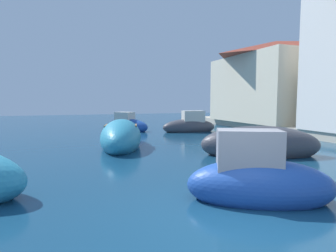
{
  "coord_description": "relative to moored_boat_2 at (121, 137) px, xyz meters",
  "views": [
    {
      "loc": [
        -2.6,
        -3.81,
        2.13
      ],
      "look_at": [
        2.93,
        11.21,
        0.67
      ],
      "focal_mm": 30.11,
      "sensor_mm": 36.0,
      "label": 1
    }
  ],
  "objects": [
    {
      "name": "moored_boat_8",
      "position": [
        1.69,
        6.63,
        -0.06
      ],
      "size": [
        3.05,
        3.31,
        1.56
      ],
      "rotation": [
        0.0,
        0.0,
        5.41
      ],
      "color": "#1E479E",
      "rests_on": "ground"
    },
    {
      "name": "moored_boat_10",
      "position": [
        1.39,
        -8.0,
        -0.02
      ],
      "size": [
        3.33,
        2.54,
        1.78
      ],
      "rotation": [
        0.0,
        0.0,
        5.82
      ],
      "color": "#1E479E",
      "rests_on": "ground"
    },
    {
      "name": "moored_boat_2",
      "position": [
        0.0,
        0.0,
        0.0
      ],
      "size": [
        2.98,
        5.29,
        1.63
      ],
      "rotation": [
        0.0,
        0.0,
        4.47
      ],
      "color": "teal",
      "rests_on": "ground"
    },
    {
      "name": "moored_boat_4",
      "position": [
        5.55,
        4.58,
        -0.03
      ],
      "size": [
        3.77,
        1.67,
        1.69
      ],
      "rotation": [
        0.0,
        0.0,
        3.02
      ],
      "color": "#3F3F47",
      "rests_on": "ground"
    },
    {
      "name": "moored_boat_9",
      "position": [
        4.66,
        -3.89,
        -0.04
      ],
      "size": [
        4.84,
        3.34,
        1.49
      ],
      "rotation": [
        0.0,
        0.0,
        5.87
      ],
      "color": "#3F3F47",
      "rests_on": "ground"
    },
    {
      "name": "ground",
      "position": [
        0.19,
        -8.99,
        -0.45
      ],
      "size": [
        80.0,
        80.0,
        0.0
      ],
      "primitive_type": "plane",
      "color": "navy"
    },
    {
      "name": "waterfront_building_annex",
      "position": [
        13.19,
        5.29,
        3.22
      ],
      "size": [
        7.19,
        8.9,
        6.23
      ],
      "color": "beige",
      "rests_on": "quay_promenade"
    }
  ]
}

